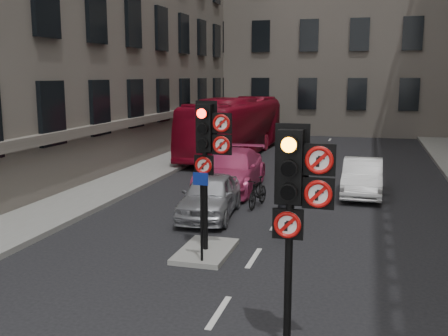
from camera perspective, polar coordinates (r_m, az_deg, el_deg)
The scene contains 12 objects.
pavement_left at distance 21.40m, azimuth -11.76°, elevation -1.46°, with size 3.00×50.00×0.16m, color gray.
centre_island at distance 12.90m, azimuth -2.02°, elevation -9.04°, with size 1.20×2.00×0.12m, color gray.
building_far at distance 45.05m, azimuth 12.79°, elevation 17.12°, with size 30.00×14.00×20.00m, color #6E655D.
signal_near at distance 7.86m, azimuth 7.83°, elevation -2.49°, with size 0.91×0.40×3.58m.
signal_far at distance 12.26m, azimuth -1.72°, elevation 2.67°, with size 0.91×0.40×3.58m.
car_silver at distance 16.06m, azimuth -1.52°, elevation -3.00°, with size 1.53×3.82×1.30m, color #AFB1B8.
car_white at distance 19.58m, azimuth 14.83°, elevation -0.97°, with size 1.37×3.93×1.29m, color silver.
car_pink at distance 19.78m, azimuth 0.78°, elevation -0.23°, with size 2.08×5.12×1.49m, color #C3396F.
bus_red at distance 28.31m, azimuth 1.14°, elevation 4.52°, with size 2.60×11.11×3.10m, color maroon.
motorcycle at distance 17.24m, azimuth 3.69°, elevation -2.65°, with size 0.46×1.64×0.98m, color black.
motorcyclist at distance 14.04m, azimuth 6.53°, elevation -4.19°, with size 0.61×0.40×1.68m, color black.
info_sign at distance 11.71m, azimuth -2.49°, elevation -3.97°, with size 0.35×0.11×2.05m.
Camera 1 is at (2.49, -6.62, 4.28)m, focal length 42.00 mm.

